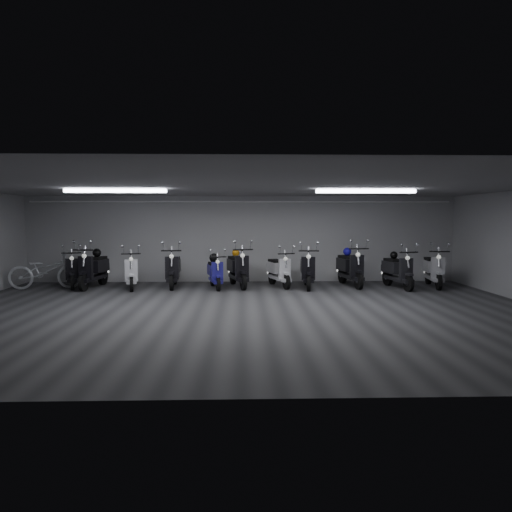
{
  "coord_description": "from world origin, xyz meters",
  "views": [
    {
      "loc": [
        0.03,
        -10.22,
        2.1
      ],
      "look_at": [
        0.39,
        2.5,
        1.05
      ],
      "focal_mm": 32.59,
      "sensor_mm": 36.0,
      "label": 1
    }
  ],
  "objects_px": {
    "scooter_10": "(434,264)",
    "helmet_4": "(394,255)",
    "scooter_2": "(131,266)",
    "bicycle": "(45,267)",
    "scooter_3": "(173,264)",
    "scooter_7": "(307,264)",
    "scooter_4": "(215,268)",
    "scooter_9": "(398,265)",
    "scooter_6": "(279,265)",
    "scooter_1": "(93,264)",
    "helmet_1": "(214,258)",
    "helmet_2": "(347,252)",
    "helmet_0": "(97,253)",
    "scooter_8": "(350,262)",
    "helmet_3": "(236,253)",
    "scooter_0": "(73,265)",
    "scooter_5": "(238,263)"
  },
  "relations": [
    {
      "from": "scooter_7",
      "to": "helmet_2",
      "type": "height_order",
      "value": "scooter_7"
    },
    {
      "from": "scooter_4",
      "to": "helmet_4",
      "type": "bearing_deg",
      "value": -11.18
    },
    {
      "from": "scooter_5",
      "to": "bicycle",
      "type": "distance_m",
      "value": 5.69
    },
    {
      "from": "scooter_1",
      "to": "scooter_5",
      "type": "distance_m",
      "value": 4.33
    },
    {
      "from": "scooter_0",
      "to": "scooter_6",
      "type": "height_order",
      "value": "scooter_0"
    },
    {
      "from": "helmet_4",
      "to": "scooter_2",
      "type": "bearing_deg",
      "value": -179.24
    },
    {
      "from": "scooter_7",
      "to": "scooter_2",
      "type": "bearing_deg",
      "value": -174.81
    },
    {
      "from": "scooter_1",
      "to": "scooter_10",
      "type": "bearing_deg",
      "value": 6.07
    },
    {
      "from": "scooter_9",
      "to": "bicycle",
      "type": "relative_size",
      "value": 0.92
    },
    {
      "from": "scooter_0",
      "to": "scooter_1",
      "type": "relative_size",
      "value": 0.91
    },
    {
      "from": "scooter_5",
      "to": "scooter_10",
      "type": "relative_size",
      "value": 1.05
    },
    {
      "from": "scooter_1",
      "to": "scooter_7",
      "type": "xyz_separation_m",
      "value": [
        6.41,
        -0.18,
        -0.02
      ]
    },
    {
      "from": "scooter_10",
      "to": "helmet_2",
      "type": "relative_size",
      "value": 7.43
    },
    {
      "from": "scooter_4",
      "to": "scooter_3",
      "type": "bearing_deg",
      "value": 155.96
    },
    {
      "from": "scooter_1",
      "to": "bicycle",
      "type": "xyz_separation_m",
      "value": [
        -1.36,
        -0.14,
        -0.08
      ]
    },
    {
      "from": "scooter_7",
      "to": "helmet_3",
      "type": "xyz_separation_m",
      "value": [
        -2.15,
        0.49,
        0.3
      ]
    },
    {
      "from": "scooter_8",
      "to": "scooter_10",
      "type": "relative_size",
      "value": 1.06
    },
    {
      "from": "scooter_6",
      "to": "bicycle",
      "type": "height_order",
      "value": "bicycle"
    },
    {
      "from": "scooter_6",
      "to": "bicycle",
      "type": "xyz_separation_m",
      "value": [
        -6.94,
        -0.23,
        0.01
      ]
    },
    {
      "from": "helmet_0",
      "to": "scooter_3",
      "type": "bearing_deg",
      "value": -5.4
    },
    {
      "from": "bicycle",
      "to": "helmet_0",
      "type": "xyz_separation_m",
      "value": [
        1.39,
        0.42,
        0.38
      ]
    },
    {
      "from": "helmet_0",
      "to": "helmet_1",
      "type": "xyz_separation_m",
      "value": [
        3.57,
        -0.26,
        -0.14
      ]
    },
    {
      "from": "scooter_1",
      "to": "scooter_4",
      "type": "bearing_deg",
      "value": 3.51
    },
    {
      "from": "scooter_8",
      "to": "helmet_0",
      "type": "distance_m",
      "value": 7.74
    },
    {
      "from": "scooter_3",
      "to": "helmet_2",
      "type": "xyz_separation_m",
      "value": [
        5.35,
        0.32,
        0.33
      ]
    },
    {
      "from": "helmet_0",
      "to": "scooter_5",
      "type": "bearing_deg",
      "value": -3.12
    },
    {
      "from": "scooter_7",
      "to": "scooter_1",
      "type": "bearing_deg",
      "value": -176.76
    },
    {
      "from": "scooter_1",
      "to": "scooter_5",
      "type": "bearing_deg",
      "value": 7.37
    },
    {
      "from": "scooter_10",
      "to": "helmet_4",
      "type": "height_order",
      "value": "scooter_10"
    },
    {
      "from": "helmet_2",
      "to": "helmet_0",
      "type": "bearing_deg",
      "value": -179.24
    },
    {
      "from": "scooter_2",
      "to": "scooter_10",
      "type": "xyz_separation_m",
      "value": [
        9.07,
        0.07,
        0.03
      ]
    },
    {
      "from": "scooter_10",
      "to": "helmet_2",
      "type": "xyz_separation_m",
      "value": [
        -2.52,
        0.52,
        0.35
      ]
    },
    {
      "from": "scooter_3",
      "to": "bicycle",
      "type": "xyz_separation_m",
      "value": [
        -3.73,
        -0.19,
        -0.06
      ]
    },
    {
      "from": "scooter_4",
      "to": "bicycle",
      "type": "xyz_separation_m",
      "value": [
        -5.01,
        0.07,
        0.05
      ]
    },
    {
      "from": "helmet_3",
      "to": "helmet_2",
      "type": "bearing_deg",
      "value": 1.16
    },
    {
      "from": "scooter_2",
      "to": "helmet_1",
      "type": "xyz_separation_m",
      "value": [
        2.43,
        0.22,
        0.22
      ]
    },
    {
      "from": "scooter_3",
      "to": "scooter_6",
      "type": "bearing_deg",
      "value": -3.36
    },
    {
      "from": "scooter_10",
      "to": "scooter_6",
      "type": "bearing_deg",
      "value": -173.97
    },
    {
      "from": "bicycle",
      "to": "helmet_0",
      "type": "bearing_deg",
      "value": -82.49
    },
    {
      "from": "scooter_1",
      "to": "scooter_8",
      "type": "distance_m",
      "value": 7.77
    },
    {
      "from": "scooter_8",
      "to": "helmet_2",
      "type": "xyz_separation_m",
      "value": [
        -0.04,
        0.27,
        0.3
      ]
    },
    {
      "from": "scooter_1",
      "to": "scooter_7",
      "type": "height_order",
      "value": "scooter_1"
    },
    {
      "from": "scooter_2",
      "to": "scooter_3",
      "type": "distance_m",
      "value": 1.23
    },
    {
      "from": "helmet_4",
      "to": "helmet_1",
      "type": "bearing_deg",
      "value": 178.78
    },
    {
      "from": "scooter_3",
      "to": "scooter_4",
      "type": "bearing_deg",
      "value": -15.73
    },
    {
      "from": "scooter_2",
      "to": "bicycle",
      "type": "relative_size",
      "value": 0.89
    },
    {
      "from": "scooter_2",
      "to": "helmet_1",
      "type": "bearing_deg",
      "value": -8.29
    },
    {
      "from": "scooter_4",
      "to": "scooter_8",
      "type": "height_order",
      "value": "scooter_8"
    },
    {
      "from": "scooter_4",
      "to": "scooter_9",
      "type": "height_order",
      "value": "scooter_9"
    },
    {
      "from": "scooter_3",
      "to": "scooter_7",
      "type": "height_order",
      "value": "scooter_7"
    }
  ]
}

